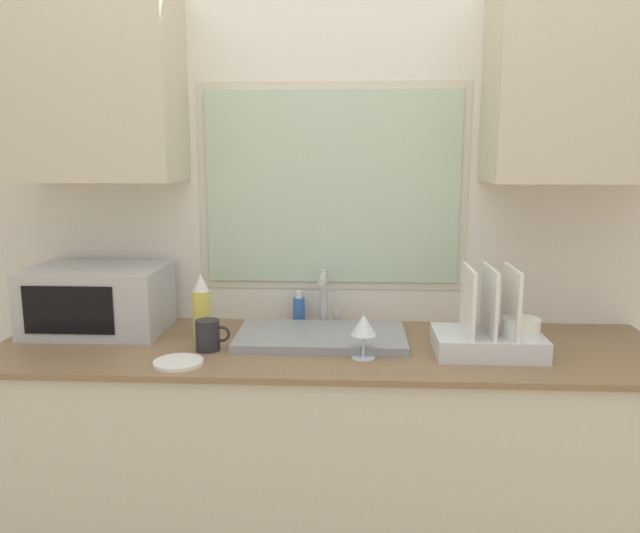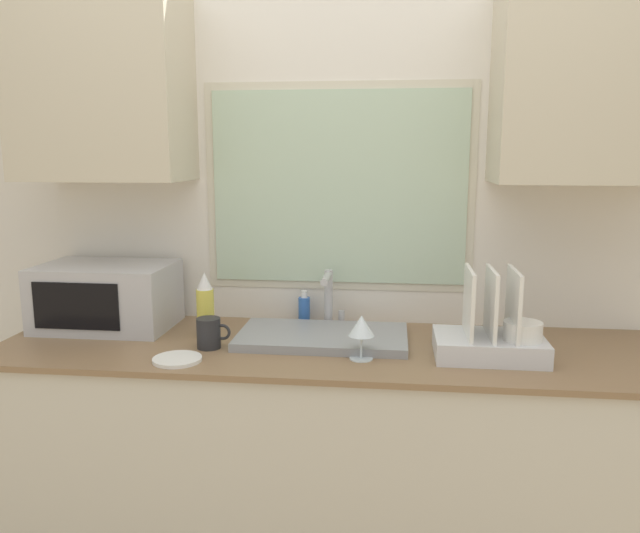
{
  "view_description": "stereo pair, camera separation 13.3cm",
  "coord_description": "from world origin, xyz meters",
  "px_view_note": "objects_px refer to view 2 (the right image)",
  "views": [
    {
      "loc": [
        0.08,
        -1.74,
        1.54
      ],
      "look_at": [
        -0.03,
        0.29,
        1.16
      ],
      "focal_mm": 35.0,
      "sensor_mm": 36.0,
      "label": 1
    },
    {
      "loc": [
        0.21,
        -1.73,
        1.54
      ],
      "look_at": [
        -0.03,
        0.29,
        1.16
      ],
      "focal_mm": 35.0,
      "sensor_mm": 36.0,
      "label": 2
    }
  ],
  "objects_px": {
    "soap_bottle": "(304,309)",
    "wine_glass": "(361,327)",
    "faucet": "(329,294)",
    "microwave": "(107,296)",
    "dish_rack": "(493,336)",
    "spray_bottle": "(205,306)",
    "mug_near_sink": "(209,333)"
  },
  "relations": [
    {
      "from": "faucet",
      "to": "dish_rack",
      "type": "distance_m",
      "value": 0.63
    },
    {
      "from": "microwave",
      "to": "soap_bottle",
      "type": "height_order",
      "value": "microwave"
    },
    {
      "from": "faucet",
      "to": "soap_bottle",
      "type": "relative_size",
      "value": 1.69
    },
    {
      "from": "mug_near_sink",
      "to": "faucet",
      "type": "bearing_deg",
      "value": 38.26
    },
    {
      "from": "spray_bottle",
      "to": "soap_bottle",
      "type": "distance_m",
      "value": 0.4
    },
    {
      "from": "faucet",
      "to": "microwave",
      "type": "xyz_separation_m",
      "value": [
        -0.83,
        -0.09,
        -0.01
      ]
    },
    {
      "from": "faucet",
      "to": "wine_glass",
      "type": "distance_m",
      "value": 0.38
    },
    {
      "from": "mug_near_sink",
      "to": "wine_glass",
      "type": "relative_size",
      "value": 0.81
    },
    {
      "from": "faucet",
      "to": "spray_bottle",
      "type": "bearing_deg",
      "value": -158.71
    },
    {
      "from": "microwave",
      "to": "mug_near_sink",
      "type": "distance_m",
      "value": 0.5
    },
    {
      "from": "microwave",
      "to": "soap_bottle",
      "type": "relative_size",
      "value": 3.81
    },
    {
      "from": "microwave",
      "to": "spray_bottle",
      "type": "xyz_separation_m",
      "value": [
        0.4,
        -0.08,
        -0.01
      ]
    },
    {
      "from": "microwave",
      "to": "soap_bottle",
      "type": "distance_m",
      "value": 0.75
    },
    {
      "from": "wine_glass",
      "to": "faucet",
      "type": "bearing_deg",
      "value": 111.72
    },
    {
      "from": "mug_near_sink",
      "to": "soap_bottle",
      "type": "bearing_deg",
      "value": 51.89
    },
    {
      "from": "microwave",
      "to": "dish_rack",
      "type": "height_order",
      "value": "dish_rack"
    },
    {
      "from": "wine_glass",
      "to": "spray_bottle",
      "type": "bearing_deg",
      "value": 161.9
    },
    {
      "from": "spray_bottle",
      "to": "wine_glass",
      "type": "height_order",
      "value": "spray_bottle"
    },
    {
      "from": "faucet",
      "to": "mug_near_sink",
      "type": "xyz_separation_m",
      "value": [
        -0.38,
        -0.3,
        -0.08
      ]
    },
    {
      "from": "dish_rack",
      "to": "wine_glass",
      "type": "relative_size",
      "value": 2.42
    },
    {
      "from": "spray_bottle",
      "to": "soap_bottle",
      "type": "bearing_deg",
      "value": 33.95
    },
    {
      "from": "dish_rack",
      "to": "wine_glass",
      "type": "height_order",
      "value": "dish_rack"
    },
    {
      "from": "soap_bottle",
      "to": "dish_rack",
      "type": "bearing_deg",
      "value": -26.93
    },
    {
      "from": "microwave",
      "to": "faucet",
      "type": "bearing_deg",
      "value": 6.26
    },
    {
      "from": "faucet",
      "to": "wine_glass",
      "type": "xyz_separation_m",
      "value": [
        0.14,
        -0.35,
        -0.02
      ]
    },
    {
      "from": "faucet",
      "to": "microwave",
      "type": "relative_size",
      "value": 0.45
    },
    {
      "from": "soap_bottle",
      "to": "spray_bottle",
      "type": "bearing_deg",
      "value": -146.05
    },
    {
      "from": "dish_rack",
      "to": "wine_glass",
      "type": "bearing_deg",
      "value": -170.72
    },
    {
      "from": "soap_bottle",
      "to": "wine_glass",
      "type": "height_order",
      "value": "wine_glass"
    },
    {
      "from": "microwave",
      "to": "wine_glass",
      "type": "bearing_deg",
      "value": -15.01
    },
    {
      "from": "dish_rack",
      "to": "mug_near_sink",
      "type": "xyz_separation_m",
      "value": [
        -0.93,
        -0.01,
        -0.02
      ]
    },
    {
      "from": "dish_rack",
      "to": "spray_bottle",
      "type": "distance_m",
      "value": 0.99
    }
  ]
}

